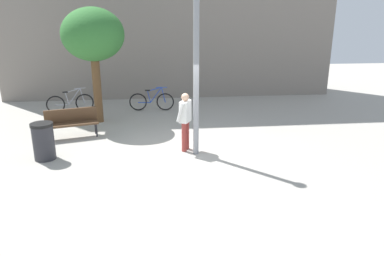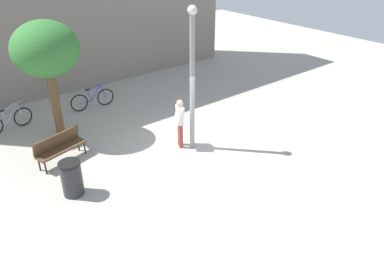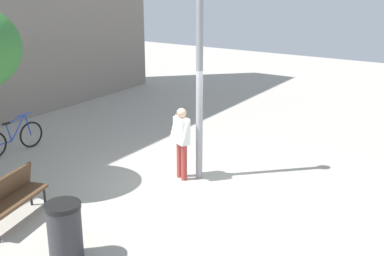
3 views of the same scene
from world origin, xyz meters
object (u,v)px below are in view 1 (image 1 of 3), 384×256
at_px(park_bench, 72,120).
at_px(trash_bin, 44,141).
at_px(bicycle_blue, 152,101).
at_px(bicycle_silver, 70,103).
at_px(person_by_lamppost, 185,118).
at_px(plaza_tree, 93,36).
at_px(lamppost, 196,62).

distance_m(park_bench, trash_bin, 1.85).
bearing_deg(bicycle_blue, bicycle_silver, 179.08).
bearing_deg(person_by_lamppost, plaza_tree, 131.30).
relative_size(plaza_tree, trash_bin, 3.96).
xyz_separation_m(bicycle_silver, bicycle_blue, (3.22, -0.05, -0.00)).
height_order(person_by_lamppost, bicycle_blue, person_by_lamppost).
height_order(bicycle_blue, trash_bin, trash_bin).
xyz_separation_m(park_bench, plaza_tree, (0.62, 1.67, 2.50)).
distance_m(park_bench, bicycle_silver, 3.21).
relative_size(lamppost, person_by_lamppost, 2.74).
bearing_deg(lamppost, plaza_tree, 131.37).
bearing_deg(plaza_tree, bicycle_blue, 36.37).
bearing_deg(plaza_tree, person_by_lamppost, -48.70).
height_order(park_bench, bicycle_silver, bicycle_silver).
bearing_deg(bicycle_silver, lamppost, -48.55).
height_order(plaza_tree, bicycle_silver, plaza_tree).
bearing_deg(lamppost, park_bench, 153.49).
relative_size(lamppost, trash_bin, 4.53).
bearing_deg(park_bench, trash_bin, -101.51).
distance_m(bicycle_silver, bicycle_blue, 3.22).
bearing_deg(lamppost, bicycle_blue, 103.62).
relative_size(bicycle_silver, bicycle_blue, 0.98).
distance_m(lamppost, plaza_tree, 4.74).
distance_m(bicycle_blue, trash_bin, 5.70).
relative_size(park_bench, bicycle_silver, 0.94).
bearing_deg(person_by_lamppost, lamppost, -47.95).
bearing_deg(person_by_lamppost, trash_bin, -176.22).
height_order(lamppost, bicycle_blue, lamppost).
bearing_deg(person_by_lamppost, bicycle_blue, 101.29).
distance_m(park_bench, plaza_tree, 3.07).
relative_size(person_by_lamppost, bicycle_blue, 0.92).
distance_m(person_by_lamppost, park_bench, 3.82).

